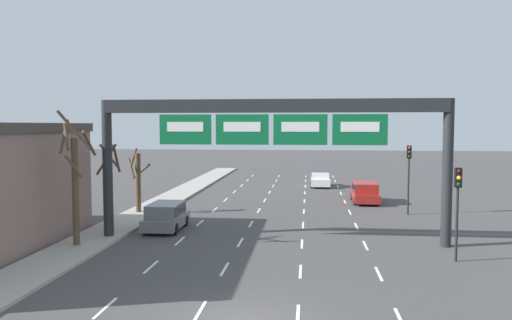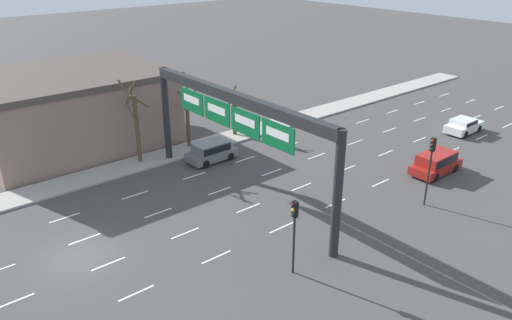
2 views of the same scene
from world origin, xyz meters
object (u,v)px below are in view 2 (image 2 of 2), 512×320
object	(u,v)px
car_white	(464,125)
traffic_light_near_gantry	(294,223)
tree_bare_closest	(188,114)
sign_gantry	(234,116)
suv_red	(436,162)
tree_bare_second	(136,122)
traffic_light_mid_block	(431,158)
suv_grey	(211,150)
tree_bare_third	(234,110)

from	to	relation	value
car_white	traffic_light_near_gantry	size ratio (longest dim) A/B	0.94
traffic_light_near_gantry	tree_bare_closest	size ratio (longest dim) A/B	0.83
sign_gantry	suv_red	size ratio (longest dim) A/B	4.13
tree_bare_second	car_white	bearing A→B (deg)	64.16
traffic_light_near_gantry	traffic_light_mid_block	distance (m)	12.18
tree_bare_closest	traffic_light_near_gantry	bearing A→B (deg)	-16.45
traffic_light_mid_block	tree_bare_second	size ratio (longest dim) A/B	0.71
suv_red	suv_grey	bearing A→B (deg)	-137.50
car_white	traffic_light_near_gantry	distance (m)	28.09
suv_grey	tree_bare_closest	bearing A→B (deg)	177.29
sign_gantry	traffic_light_near_gantry	xyz separation A→B (m)	(8.75, -2.87, -2.91)
traffic_light_near_gantry	tree_bare_third	distance (m)	21.50
car_white	suv_red	xyz separation A→B (m)	(3.35, -10.08, 0.19)
suv_red	traffic_light_near_gantry	size ratio (longest dim) A/B	1.04
tree_bare_second	tree_bare_closest	bearing A→B (deg)	93.43
suv_grey	car_white	bearing A→B (deg)	66.27
traffic_light_mid_block	traffic_light_near_gantry	bearing A→B (deg)	-90.87
traffic_light_mid_block	car_white	bearing A→B (deg)	110.73
suv_grey	traffic_light_near_gantry	xyz separation A→B (m)	(15.27, -5.40, 2.21)
tree_bare_closest	suv_grey	bearing A→B (deg)	-2.71
tree_bare_second	tree_bare_third	distance (m)	9.91
suv_grey	tree_bare_third	bearing A→B (deg)	124.65
car_white	tree_bare_second	bearing A→B (deg)	-115.84
traffic_light_mid_block	suv_grey	bearing A→B (deg)	-156.32
sign_gantry	traffic_light_mid_block	world-z (taller)	sign_gantry
suv_grey	traffic_light_mid_block	world-z (taller)	traffic_light_mid_block
sign_gantry	suv_red	xyz separation A→B (m)	(6.51, 14.47, -5.09)
traffic_light_mid_block	tree_bare_second	bearing A→B (deg)	-148.34
suv_red	tree_bare_second	world-z (taller)	tree_bare_second
suv_grey	tree_bare_third	xyz separation A→B (m)	(-3.50, 5.07, 1.54)
suv_grey	traffic_light_mid_block	bearing A→B (deg)	23.68
sign_gantry	suv_grey	bearing A→B (deg)	158.79
traffic_light_mid_block	sign_gantry	bearing A→B (deg)	-133.83
traffic_light_mid_block	tree_bare_closest	world-z (taller)	tree_bare_closest
suv_red	sign_gantry	bearing A→B (deg)	-114.23
traffic_light_near_gantry	traffic_light_mid_block	bearing A→B (deg)	89.13
traffic_light_near_gantry	sign_gantry	bearing A→B (deg)	161.84
tree_bare_third	suv_red	bearing A→B (deg)	22.58
traffic_light_mid_block	tree_bare_closest	xyz separation A→B (m)	(-19.05, -6.61, -0.42)
sign_gantry	tree_bare_second	world-z (taller)	sign_gantry
suv_grey	traffic_light_near_gantry	size ratio (longest dim) A/B	0.93
tree_bare_third	traffic_light_near_gantry	bearing A→B (deg)	-29.14
suv_grey	tree_bare_second	bearing A→B (deg)	-124.58
tree_bare_closest	tree_bare_third	world-z (taller)	tree_bare_closest
sign_gantry	traffic_light_mid_block	xyz separation A→B (m)	(8.93, 9.31, -2.56)
sign_gantry	tree_bare_closest	xyz separation A→B (m)	(-10.11, 2.70, -2.98)
suv_red	tree_bare_closest	xyz separation A→B (m)	(-16.62, -11.77, 2.11)
car_white	sign_gantry	bearing A→B (deg)	-97.34
suv_red	tree_bare_third	world-z (taller)	tree_bare_third
car_white	suv_grey	size ratio (longest dim) A/B	1.00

